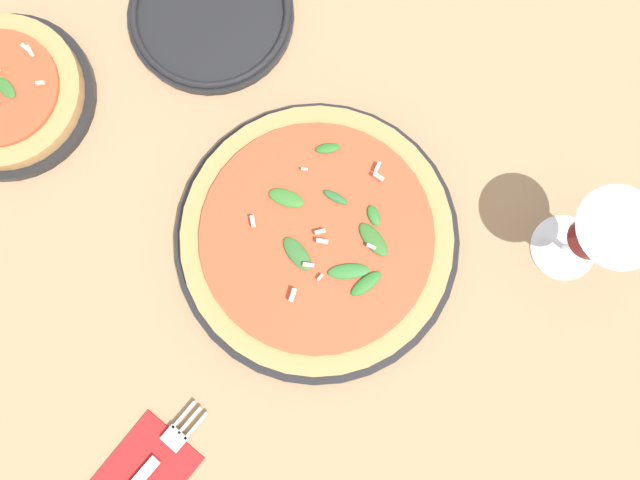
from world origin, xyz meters
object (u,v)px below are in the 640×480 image
Objects in this scene: pizza_personal_side at (5,93)px; side_plate_white at (211,14)px; pizza_arugula_main at (320,242)px; fork at (141,477)px; wine_glass at (600,234)px.

side_plate_white is (0.24, -0.09, -0.01)m from pizza_personal_side.
fork is (-0.31, -0.05, -0.01)m from pizza_arugula_main.
pizza_personal_side is 0.68m from wine_glass.
wine_glass reaches higher than pizza_personal_side.
wine_glass is 0.51m from side_plate_white.
pizza_personal_side reaches higher than fork.
fork is at bearing -140.07° from side_plate_white.
side_plate_white is (0.10, 0.29, -0.01)m from pizza_arugula_main.
wine_glass reaches higher than fork.
wine_glass is 0.72× the size of fork.
wine_glass is at bearing -21.61° from fork.
side_plate_white is (0.41, 0.34, 0.00)m from fork.
pizza_arugula_main reaches higher than side_plate_white.
fork is at bearing 164.37° from wine_glass.
pizza_arugula_main is at bearing -69.02° from pizza_personal_side.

